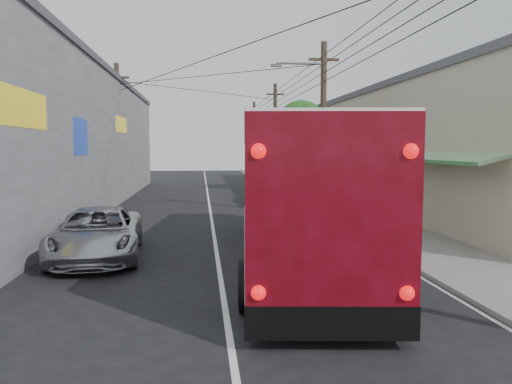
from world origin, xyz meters
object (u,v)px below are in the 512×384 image
Objects in this scene: coach_bus at (299,191)px; pedestrian_far at (360,201)px; jeepney at (97,234)px; parked_car_mid at (266,183)px; pedestrian_near at (336,200)px; parked_car_far at (269,182)px; parked_suv at (277,188)px.

coach_bus reaches higher than pedestrian_far.
pedestrian_far reaches higher than jeepney.
jeepney is (-5.75, 0.71, -1.24)m from coach_bus.
pedestrian_near is at bearing -78.68° from parked_car_mid.
coach_bus is 2.57× the size of jeepney.
pedestrian_far is (9.78, 6.17, 0.15)m from jeepney.
parked_car_far is at bearing -53.14° from pedestrian_far.
coach_bus is 23.04m from parked_car_far.
parked_suv reaches higher than pedestrian_far.
jeepney is 23.59m from parked_car_far.
coach_bus is at bearing -91.72° from parked_suv.
parked_car_far is (0.42, 1.43, 0.01)m from parked_car_mid.
parked_car_far is 15.65m from pedestrian_near.
parked_car_mid is at bearing -50.90° from pedestrian_far.
coach_bus is 8.42× the size of pedestrian_near.
pedestrian_near reaches higher than parked_car_mid.
coach_bus is 21.58m from parked_car_mid.
parked_suv is at bearing 56.24° from jeepney.
jeepney is 3.45× the size of pedestrian_far.
coach_bus is 14.01m from parked_suv.
pedestrian_far is (2.18, -14.58, 0.24)m from parked_car_mid.
pedestrian_far is at bearing -75.12° from parked_car_mid.
parked_suv is 3.93× the size of pedestrian_near.
pedestrian_near is 1.03m from pedestrian_far.
jeepney is 11.57m from pedestrian_far.
pedestrian_far is (4.04, 6.89, -1.08)m from coach_bus.
parked_car_mid is (7.60, 20.75, -0.09)m from jeepney.
parked_suv is at bearing -96.03° from pedestrian_near.
jeepney reaches higher than parked_car_far.
pedestrian_far reaches higher than parked_car_far.
parked_suv is 7.46m from pedestrian_far.
coach_bus reaches higher than parked_car_mid.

